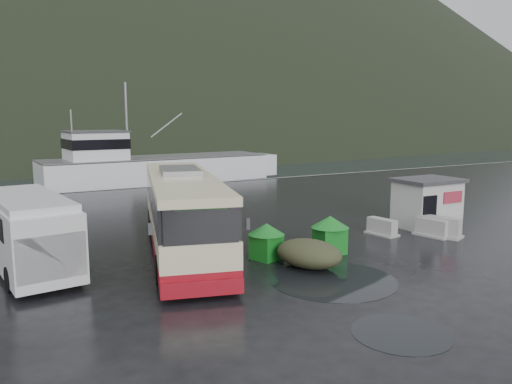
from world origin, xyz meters
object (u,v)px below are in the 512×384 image
dome_tent (309,267)px  fishing_trawler (159,176)px  coach_bus (184,251)px  ticket_kiosk (426,227)px  jersey_barrier_a (382,235)px  jersey_barrier_c (432,236)px  jersey_barrier_b (440,237)px  white_van (31,271)px  waste_bin_left (266,259)px  waste_bin_right (329,253)px

dome_tent → fishing_trawler: bearing=82.5°
coach_bus → ticket_kiosk: (11.82, -1.52, 0.00)m
jersey_barrier_a → jersey_barrier_c: 2.19m
jersey_barrier_a → jersey_barrier_b: (2.05, -1.53, 0.00)m
white_van → jersey_barrier_a: 14.47m
coach_bus → fishing_trawler: 25.56m
dome_tent → ticket_kiosk: ticket_kiosk is taller
jersey_barrier_a → jersey_barrier_c: bearing=-35.8°
white_van → jersey_barrier_a: (14.35, -1.84, 0.00)m
fishing_trawler → waste_bin_left: bearing=-103.3°
waste_bin_left → waste_bin_right: bearing=-10.1°
coach_bus → jersey_barrier_a: (8.81, -1.73, 0.00)m
coach_bus → dome_tent: size_ratio=4.55×
ticket_kiosk → waste_bin_left: bearing=-173.2°
white_van → waste_bin_left: (7.86, -2.66, 0.00)m
coach_bus → white_van: bearing=-166.0°
coach_bus → jersey_barrier_b: coach_bus is taller
ticket_kiosk → waste_bin_right: bearing=-167.2°
jersey_barrier_c → waste_bin_left: bearing=176.8°
white_van → ticket_kiosk: white_van is taller
white_van → fishing_trawler: size_ratio=0.27×
waste_bin_right → jersey_barrier_c: (5.68, -0.00, 0.00)m
coach_bus → jersey_barrier_c: size_ratio=7.33×
waste_bin_right → fishing_trawler: fishing_trawler is taller
jersey_barrier_c → fishing_trawler: (-3.67, 27.62, 0.00)m
jersey_barrier_a → jersey_barrier_b: 2.55m
waste_bin_right → fishing_trawler: size_ratio=0.06×
waste_bin_left → jersey_barrier_b: bearing=-4.7°
white_van → fishing_trawler: bearing=56.3°
waste_bin_right → white_van: bearing=163.4°
waste_bin_left → fishing_trawler: (4.60, 27.16, 0.00)m
dome_tent → jersey_barrier_b: dome_tent is taller
waste_bin_left → jersey_barrier_a: bearing=7.2°
jersey_barrier_a → fishing_trawler: bearing=94.1°
coach_bus → white_van: (-5.54, 0.11, 0.00)m
white_van → ticket_kiosk: (17.36, -1.63, 0.00)m
dome_tent → fishing_trawler: (3.80, 28.77, 0.00)m
white_van → waste_bin_left: white_van is taller
waste_bin_right → jersey_barrier_b: (5.95, -0.24, 0.00)m
ticket_kiosk → jersey_barrier_a: 3.02m
jersey_barrier_c → coach_bus: bearing=164.1°
jersey_barrier_b → jersey_barrier_c: (-0.27, 0.24, 0.00)m
jersey_barrier_b → dome_tent: bearing=-173.3°
coach_bus → dome_tent: 5.21m
jersey_barrier_b → jersey_barrier_c: bearing=138.1°
waste_bin_right → jersey_barrier_b: waste_bin_right is taller
waste_bin_right → coach_bus: bearing=148.5°
waste_bin_left → jersey_barrier_c: 8.28m
waste_bin_right → jersey_barrier_c: 5.68m
coach_bus → fishing_trawler: fishing_trawler is taller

